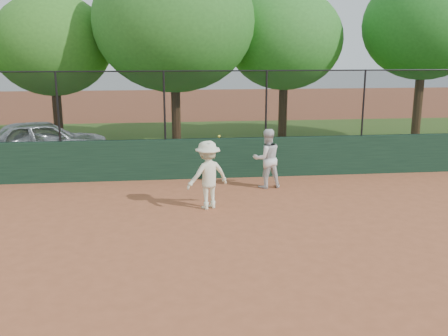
{
  "coord_description": "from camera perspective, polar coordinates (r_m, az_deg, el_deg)",
  "views": [
    {
      "loc": [
        -0.44,
        -8.56,
        3.78
      ],
      "look_at": [
        0.8,
        2.2,
        1.2
      ],
      "focal_mm": 40.0,
      "sensor_mm": 36.0,
      "label": 1
    }
  ],
  "objects": [
    {
      "name": "fence_assembly",
      "position": [
        14.65,
        -4.97,
        7.29
      ],
      "size": [
        26.0,
        0.06,
        2.0
      ],
      "color": "black",
      "rests_on": "back_wall"
    },
    {
      "name": "parked_car",
      "position": [
        18.14,
        -19.96,
        2.93
      ],
      "size": [
        4.66,
        3.03,
        1.48
      ],
      "primitive_type": "imported",
      "rotation": [
        0.0,
        0.0,
        1.89
      ],
      "color": "silver",
      "rests_on": "ground"
    },
    {
      "name": "tree_3",
      "position": [
        21.19,
        6.95,
        14.38
      ],
      "size": [
        4.77,
        4.34,
        6.25
      ],
      "color": "#3B2613",
      "rests_on": "ground"
    },
    {
      "name": "player_second",
      "position": [
        13.91,
        4.91,
        1.09
      ],
      "size": [
        0.9,
        0.76,
        1.66
      ],
      "primitive_type": "imported",
      "rotation": [
        0.0,
        0.0,
        3.32
      ],
      "color": "silver",
      "rests_on": "ground"
    },
    {
      "name": "tree_2",
      "position": [
        19.22,
        -5.74,
        16.29
      ],
      "size": [
        6.0,
        5.46,
        7.37
      ],
      "color": "#422917",
      "rests_on": "ground"
    },
    {
      "name": "tree_4",
      "position": [
        21.9,
        21.97,
        14.83
      ],
      "size": [
        4.91,
        4.46,
        6.82
      ],
      "color": "#452E18",
      "rests_on": "ground"
    },
    {
      "name": "ground",
      "position": [
        9.37,
        -3.37,
        -10.42
      ],
      "size": [
        80.0,
        80.0,
        0.0
      ],
      "primitive_type": "plane",
      "color": "#A55735",
      "rests_on": "ground"
    },
    {
      "name": "back_wall",
      "position": [
        14.91,
        -4.74,
        1.04
      ],
      "size": [
        26.0,
        0.2,
        1.2
      ],
      "primitive_type": "cube",
      "color": "#173422",
      "rests_on": "ground"
    },
    {
      "name": "player_main",
      "position": [
        12.03,
        -1.86,
        -0.8
      ],
      "size": [
        1.23,
        1.0,
        1.85
      ],
      "color": "#EBEDC9",
      "rests_on": "ground"
    },
    {
      "name": "tree_1",
      "position": [
        20.85,
        -19.02,
        13.15
      ],
      "size": [
        4.53,
        4.12,
        5.91
      ],
      "color": "#422917",
      "rests_on": "ground"
    },
    {
      "name": "grass_strip",
      "position": [
        20.91,
        -5.28,
        2.93
      ],
      "size": [
        36.0,
        12.0,
        0.01
      ],
      "primitive_type": "cube",
      "color": "#365B1C",
      "rests_on": "ground"
    }
  ]
}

